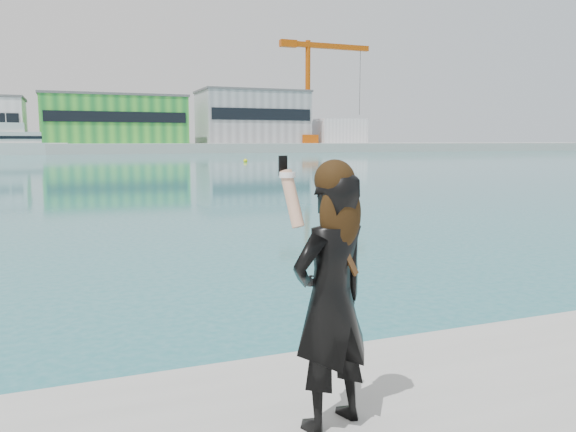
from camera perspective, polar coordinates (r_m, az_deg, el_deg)
name	(u,v)px	position (r m, az deg, el deg)	size (l,w,h in m)	color
far_quay	(77,148)	(133.13, -20.64, 6.49)	(320.00, 40.00, 2.00)	#9E9E99
warehouse_green	(114,119)	(131.55, -17.23, 9.36)	(30.60, 16.36, 10.50)	#218431
warehouse_grey_right	(252,117)	(137.78, -3.65, 10.00)	(25.50, 15.35, 12.50)	gray
ancillary_shed	(338,131)	(144.14, 5.06, 8.58)	(12.00, 10.00, 6.00)	silver
dock_crane	(312,88)	(137.34, 2.50, 12.86)	(23.00, 4.00, 24.00)	#C64F0B
flagpole_right	(184,123)	(126.49, -10.51, 9.32)	(1.28, 0.16, 8.00)	silver
motor_yacht	(15,143)	(114.43, -25.95, 6.67)	(16.90, 8.63, 7.60)	silver
buoy_near	(245,162)	(68.17, -4.35, 5.49)	(0.50, 0.50, 0.50)	yellow
woman	(331,293)	(3.36, 4.41, -7.80)	(0.65, 0.53, 1.64)	black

